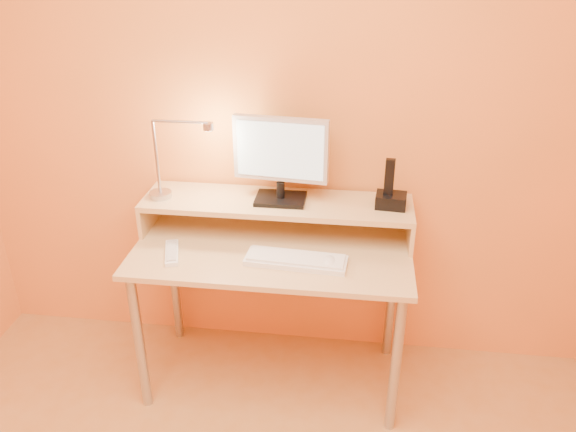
# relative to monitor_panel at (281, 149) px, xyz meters

# --- Properties ---
(wall_back) EXTENTS (3.00, 0.04, 2.50)m
(wall_back) POSITION_rel_monitor_panel_xyz_m (-0.02, 0.16, 0.13)
(wall_back) COLOR orange
(wall_back) RESTS_ON floor
(desk_leg_fl) EXTENTS (0.04, 0.04, 0.69)m
(desk_leg_fl) POSITION_rel_monitor_panel_xyz_m (-0.57, -0.41, -0.77)
(desk_leg_fl) COLOR #A7A7B0
(desk_leg_fl) RESTS_ON floor
(desk_leg_fr) EXTENTS (0.04, 0.04, 0.69)m
(desk_leg_fr) POSITION_rel_monitor_panel_xyz_m (0.53, -0.41, -0.77)
(desk_leg_fr) COLOR #A7A7B0
(desk_leg_fr) RESTS_ON floor
(desk_leg_bl) EXTENTS (0.04, 0.04, 0.69)m
(desk_leg_bl) POSITION_rel_monitor_panel_xyz_m (-0.57, 0.09, -0.77)
(desk_leg_bl) COLOR #A7A7B0
(desk_leg_bl) RESTS_ON floor
(desk_leg_br) EXTENTS (0.04, 0.04, 0.69)m
(desk_leg_br) POSITION_rel_monitor_panel_xyz_m (0.53, 0.09, -0.77)
(desk_leg_br) COLOR #A7A7B0
(desk_leg_br) RESTS_ON floor
(desk_lower) EXTENTS (1.20, 0.60, 0.02)m
(desk_lower) POSITION_rel_monitor_panel_xyz_m (-0.02, -0.16, -0.41)
(desk_lower) COLOR tan
(desk_lower) RESTS_ON floor
(shelf_riser_left) EXTENTS (0.02, 0.30, 0.14)m
(shelf_riser_left) POSITION_rel_monitor_panel_xyz_m (-0.61, -0.01, -0.33)
(shelf_riser_left) COLOR tan
(shelf_riser_left) RESTS_ON desk_lower
(shelf_riser_right) EXTENTS (0.02, 0.30, 0.14)m
(shelf_riser_right) POSITION_rel_monitor_panel_xyz_m (0.57, -0.01, -0.33)
(shelf_riser_right) COLOR tan
(shelf_riser_right) RESTS_ON desk_lower
(desk_shelf) EXTENTS (1.20, 0.30, 0.02)m
(desk_shelf) POSITION_rel_monitor_panel_xyz_m (-0.02, -0.01, -0.25)
(desk_shelf) COLOR tan
(desk_shelf) RESTS_ON desk_lower
(monitor_foot) EXTENTS (0.22, 0.16, 0.02)m
(monitor_foot) POSITION_rel_monitor_panel_xyz_m (0.00, -0.01, -0.23)
(monitor_foot) COLOR black
(monitor_foot) RESTS_ON desk_shelf
(monitor_neck) EXTENTS (0.04, 0.04, 0.07)m
(monitor_neck) POSITION_rel_monitor_panel_xyz_m (0.00, -0.01, -0.19)
(monitor_neck) COLOR black
(monitor_neck) RESTS_ON monitor_foot
(monitor_panel) EXTENTS (0.41, 0.08, 0.28)m
(monitor_panel) POSITION_rel_monitor_panel_xyz_m (0.00, 0.00, 0.00)
(monitor_panel) COLOR #B9B9BC
(monitor_panel) RESTS_ON monitor_neck
(monitor_back) EXTENTS (0.37, 0.05, 0.24)m
(monitor_back) POSITION_rel_monitor_panel_xyz_m (0.00, 0.02, 0.00)
(monitor_back) COLOR black
(monitor_back) RESTS_ON monitor_panel
(monitor_screen) EXTENTS (0.37, 0.04, 0.24)m
(monitor_screen) POSITION_rel_monitor_panel_xyz_m (0.00, -0.02, 0.00)
(monitor_screen) COLOR #C2E7F7
(monitor_screen) RESTS_ON monitor_panel
(lamp_base) EXTENTS (0.10, 0.10, 0.02)m
(lamp_base) POSITION_rel_monitor_panel_xyz_m (-0.54, -0.04, -0.23)
(lamp_base) COLOR #A7A7B0
(lamp_base) RESTS_ON desk_shelf
(lamp_post) EXTENTS (0.01, 0.01, 0.33)m
(lamp_post) POSITION_rel_monitor_panel_xyz_m (-0.54, -0.04, -0.05)
(lamp_post) COLOR #A7A7B0
(lamp_post) RESTS_ON lamp_base
(lamp_arm) EXTENTS (0.24, 0.01, 0.01)m
(lamp_arm) POSITION_rel_monitor_panel_xyz_m (-0.42, -0.04, 0.12)
(lamp_arm) COLOR #A7A7B0
(lamp_arm) RESTS_ON lamp_post
(lamp_head) EXTENTS (0.04, 0.04, 0.03)m
(lamp_head) POSITION_rel_monitor_panel_xyz_m (-0.30, -0.04, 0.10)
(lamp_head) COLOR #A7A7B0
(lamp_head) RESTS_ON lamp_arm
(lamp_bulb) EXTENTS (0.03, 0.03, 0.00)m
(lamp_bulb) POSITION_rel_monitor_panel_xyz_m (-0.30, -0.04, 0.09)
(lamp_bulb) COLOR #FFEAC6
(lamp_bulb) RESTS_ON lamp_head
(phone_dock) EXTENTS (0.14, 0.11, 0.06)m
(phone_dock) POSITION_rel_monitor_panel_xyz_m (0.48, -0.01, -0.21)
(phone_dock) COLOR black
(phone_dock) RESTS_ON desk_shelf
(phone_handset) EXTENTS (0.04, 0.03, 0.16)m
(phone_handset) POSITION_rel_monitor_panel_xyz_m (0.47, -0.01, -0.10)
(phone_handset) COLOR black
(phone_handset) RESTS_ON phone_dock
(phone_led) EXTENTS (0.01, 0.00, 0.04)m
(phone_led) POSITION_rel_monitor_panel_xyz_m (0.53, -0.06, -0.21)
(phone_led) COLOR #277DEB
(phone_led) RESTS_ON phone_dock
(keyboard) EXTENTS (0.43, 0.16, 0.02)m
(keyboard) POSITION_rel_monitor_panel_xyz_m (0.10, -0.27, -0.39)
(keyboard) COLOR silver
(keyboard) RESTS_ON desk_lower
(mouse) EXTENTS (0.06, 0.11, 0.04)m
(mouse) POSITION_rel_monitor_panel_xyz_m (0.24, -0.28, -0.38)
(mouse) COLOR silver
(mouse) RESTS_ON desk_lower
(remote_control) EXTENTS (0.11, 0.21, 0.02)m
(remote_control) POSITION_rel_monitor_panel_xyz_m (-0.43, -0.27, -0.39)
(remote_control) COLOR silver
(remote_control) RESTS_ON desk_lower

